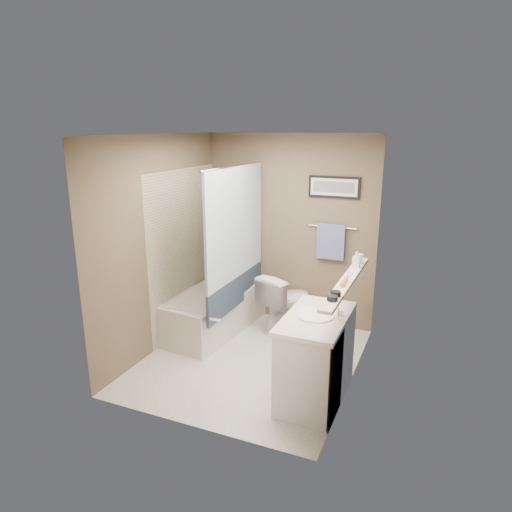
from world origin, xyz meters
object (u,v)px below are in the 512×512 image
at_px(toilet, 286,302).
at_px(candle_bowl_far, 336,294).
at_px(bathtub, 213,311).
at_px(glass_jar, 359,259).
at_px(vanity, 316,361).
at_px(hair_brush_front, 344,281).
at_px(soap_bottle, 356,259).
at_px(candle_bowl_near, 332,298).

height_order(toilet, candle_bowl_far, candle_bowl_far).
distance_m(bathtub, glass_jar, 2.01).
xyz_separation_m(vanity, hair_brush_front, (0.19, 0.18, 0.74)).
bearing_deg(vanity, bathtub, 150.13).
xyz_separation_m(candle_bowl_far, glass_jar, (0.00, 1.01, 0.03)).
xyz_separation_m(toilet, glass_jar, (0.94, -0.48, 0.79)).
bearing_deg(hair_brush_front, toilet, 128.86).
xyz_separation_m(toilet, soap_bottle, (0.94, -0.62, 0.82)).
bearing_deg(soap_bottle, candle_bowl_near, -90.00).
bearing_deg(glass_jar, hair_brush_front, -90.00).
height_order(toilet, vanity, vanity).
xyz_separation_m(vanity, candle_bowl_far, (0.19, -0.15, 0.73)).
height_order(candle_bowl_far, glass_jar, glass_jar).
xyz_separation_m(glass_jar, soap_bottle, (0.00, -0.14, 0.03)).
height_order(bathtub, candle_bowl_near, candle_bowl_near).
xyz_separation_m(candle_bowl_far, hair_brush_front, (0.00, 0.33, 0.00)).
relative_size(toilet, soap_bottle, 4.63).
bearing_deg(toilet, bathtub, 44.59).
distance_m(toilet, candle_bowl_near, 2.02).
height_order(vanity, soap_bottle, soap_bottle).
xyz_separation_m(bathtub, soap_bottle, (1.79, -0.27, 0.95)).
bearing_deg(glass_jar, vanity, -102.05).
height_order(toilet, hair_brush_front, hair_brush_front).
distance_m(candle_bowl_near, hair_brush_front, 0.44).
xyz_separation_m(hair_brush_front, glass_jar, (0.00, 0.69, 0.03)).
bearing_deg(candle_bowl_near, vanity, 125.20).
bearing_deg(candle_bowl_far, candle_bowl_near, -90.00).
xyz_separation_m(toilet, vanity, (0.76, -1.35, 0.03)).
xyz_separation_m(hair_brush_front, soap_bottle, (0.00, 0.55, 0.06)).
distance_m(candle_bowl_near, candle_bowl_far, 0.11).
distance_m(candle_bowl_near, soap_bottle, 0.99).
relative_size(glass_jar, soap_bottle, 0.62).
bearing_deg(hair_brush_front, candle_bowl_far, -90.00).
distance_m(bathtub, soap_bottle, 2.04).
bearing_deg(toilet, vanity, 141.04).
bearing_deg(candle_bowl_near, soap_bottle, 90.00).
relative_size(candle_bowl_near, candle_bowl_far, 1.00).
bearing_deg(candle_bowl_near, candle_bowl_far, 90.00).
xyz_separation_m(candle_bowl_near, hair_brush_front, (0.00, 0.44, 0.00)).
distance_m(toilet, hair_brush_front, 1.69).
bearing_deg(vanity, candle_bowl_near, -52.78).
distance_m(bathtub, hair_brush_front, 2.15).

